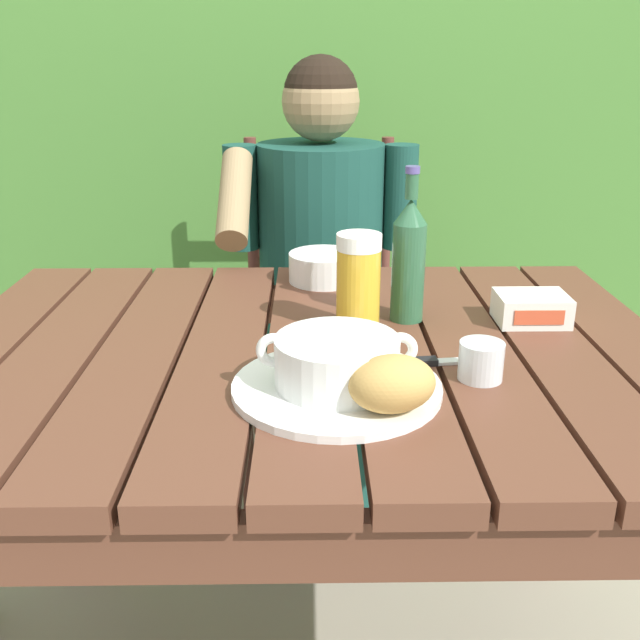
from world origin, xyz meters
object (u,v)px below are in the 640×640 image
serving_plate (337,387)px  beer_glass (358,283)px  chair_near_diner (320,315)px  water_glass_small (481,361)px  person_eating (320,258)px  soup_bowl (337,360)px  diner_bowl (324,267)px  beer_bottle (409,258)px  butter_tub (531,308)px  table_knife (435,362)px  bread_roll (392,384)px

serving_plate → beer_glass: bearing=79.3°
chair_near_diner → water_glass_small: chair_near_diner is taller
person_eating → soup_bowl: (0.01, -0.86, 0.09)m
beer_glass → diner_bowl: size_ratio=1.17×
serving_plate → beer_glass: size_ratio=1.75×
chair_near_diner → beer_glass: size_ratio=5.74×
beer_bottle → butter_tub: size_ratio=2.21×
soup_bowl → beer_glass: beer_glass is taller
beer_bottle → table_knife: size_ratio=1.74×
person_eating → serving_plate: 0.86m
soup_bowl → beer_bottle: (0.14, 0.29, 0.07)m
chair_near_diner → person_eating: bearing=-90.8°
serving_plate → beer_bottle: 0.34m
butter_tub → table_knife: butter_tub is taller
soup_bowl → beer_glass: 0.24m
beer_glass → serving_plate: bearing=-100.7°
soup_bowl → beer_bottle: size_ratio=0.83×
bread_roll → water_glass_small: bearing=39.4°
person_eating → soup_bowl: bearing=-89.3°
serving_plate → water_glass_small: bearing=10.3°
chair_near_diner → table_knife: size_ratio=6.21×
bread_roll → table_knife: bearing=63.2°
serving_plate → beer_bottle: bearing=64.9°
serving_plate → table_knife: 0.18m
person_eating → serving_plate: (0.01, -0.86, 0.05)m
chair_near_diner → beer_bottle: (0.14, -0.77, 0.39)m
butter_tub → water_glass_small: bearing=-121.5°
soup_bowl → person_eating: bearing=90.7°
butter_tub → diner_bowl: (-0.36, 0.25, 0.00)m
chair_near_diner → beer_bottle: bearing=-79.5°
chair_near_diner → table_knife: 1.02m
butter_tub → person_eating: bearing=121.8°
serving_plate → table_knife: serving_plate is taller
person_eating → water_glass_small: size_ratio=18.29×
soup_bowl → diner_bowl: 0.52m
beer_bottle → table_knife: bearing=-84.4°
water_glass_small → butter_tub: water_glass_small is taller
person_eating → diner_bowl: size_ratio=8.26×
person_eating → table_knife: size_ratio=7.66×
bread_roll → diner_bowl: bread_roll is taller
chair_near_diner → diner_bowl: chair_near_diner is taller
person_eating → beer_bottle: bearing=-75.6°
beer_bottle → person_eating: bearing=104.4°
soup_bowl → butter_tub: bearing=37.4°
bread_roll → butter_tub: (0.29, 0.35, -0.02)m
person_eating → table_knife: (0.16, -0.77, 0.05)m
beer_bottle → water_glass_small: beer_bottle is taller
butter_tub → beer_glass: bearing=-173.8°
person_eating → water_glass_small: person_eating is taller
beer_glass → beer_bottle: bearing=29.6°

